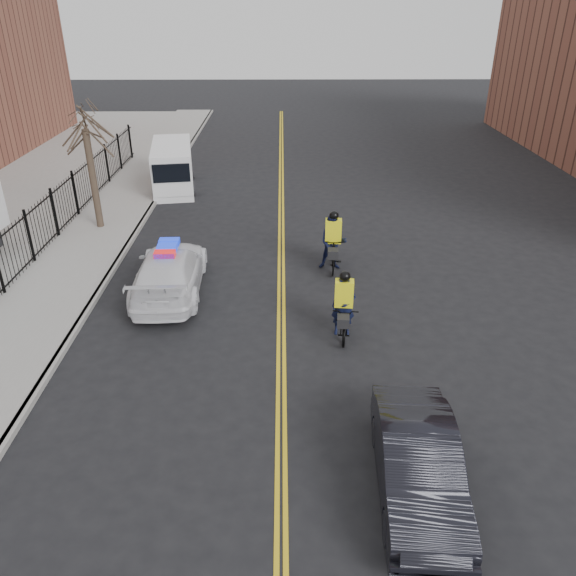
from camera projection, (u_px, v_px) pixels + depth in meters
The scene contains 12 objects.
ground at pixel (281, 366), 14.83m from camera, with size 120.00×120.00×0.00m, color black.
center_line_left at pixel (279, 247), 21.94m from camera, with size 0.10×60.00×0.01m, color gold.
center_line_right at pixel (283, 247), 21.94m from camera, with size 0.10×60.00×0.01m, color gold.
sidewalk at pixel (89, 246), 21.83m from camera, with size 3.00×60.00×0.15m, color gray.
curb at pixel (127, 246), 21.85m from camera, with size 0.20×60.00×0.15m, color gray.
iron_fence at pixel (46, 224), 21.40m from camera, with size 0.12×28.00×2.00m, color black, non-canonical shape.
street_tree at pixel (88, 145), 22.03m from camera, with size 3.20×3.20×4.80m.
police_cruiser at pixel (170, 271), 18.25m from camera, with size 2.28×5.24×1.66m.
dark_sedan at pixel (418, 464), 10.74m from camera, with size 1.47×4.22×1.39m, color black.
cargo_van at pixel (173, 168), 28.28m from camera, with size 2.68×5.44×2.19m.
cyclist_near at pixel (343, 313), 15.95m from camera, with size 0.91×2.09×1.99m.
cyclist_far at pixel (333, 246), 19.85m from camera, with size 1.02×2.17×2.16m.
Camera 1 is at (0.05, -12.24, 8.62)m, focal length 35.00 mm.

